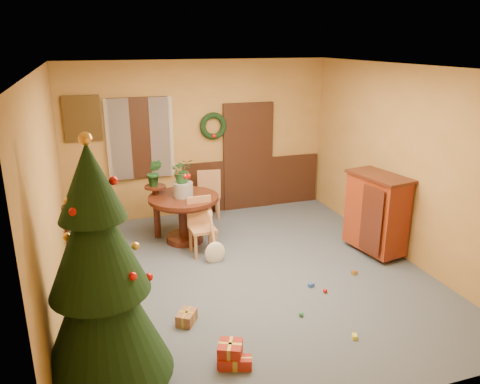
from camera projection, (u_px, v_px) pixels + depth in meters
name	position (u px, v px, depth m)	size (l,w,h in m)	color
room_envelope	(211.00, 156.00, 8.90)	(5.50, 5.50, 5.50)	#3A4355
dining_table	(184.00, 210.00, 7.71)	(1.15, 1.15, 0.79)	black
urn	(183.00, 189.00, 7.60)	(0.32, 0.32, 0.24)	slate
centerpiece_plant	(182.00, 171.00, 7.50)	(0.36, 0.31, 0.40)	#1E4C23
chair_near	(201.00, 224.00, 7.33)	(0.40, 0.40, 0.90)	olive
chair_far	(209.00, 192.00, 8.73)	(0.48, 0.48, 0.97)	olive
guitar	(215.00, 239.00, 7.02)	(0.32, 0.15, 0.75)	beige
plant_stand	(156.00, 206.00, 7.86)	(0.36, 0.36, 0.92)	black
stand_plant	(154.00, 173.00, 7.69)	(0.25, 0.20, 0.45)	#19471E
christmas_tree	(100.00, 280.00, 4.15)	(1.22, 1.22, 2.53)	#382111
writing_desk	(90.00, 215.00, 7.52)	(0.90, 0.68, 0.72)	black
sideboard	(376.00, 212.00, 7.25)	(0.69, 1.07, 1.28)	#501209
gift_b	(230.00, 353.00, 4.86)	(0.32, 0.32, 0.25)	maroon
gift_c	(187.00, 317.00, 5.58)	(0.30, 0.32, 0.15)	brown
gift_d	(235.00, 363.00, 4.81)	(0.37, 0.24, 0.12)	maroon
toy_a	(311.00, 285.00, 6.41)	(0.08, 0.05, 0.05)	#264DA8
toy_b	(301.00, 314.00, 5.72)	(0.06, 0.06, 0.06)	#23823D
toy_c	(355.00, 337.00, 5.30)	(0.08, 0.05, 0.05)	yellow
toy_d	(325.00, 291.00, 6.25)	(0.06, 0.06, 0.06)	red
toy_e	(354.00, 273.00, 6.75)	(0.08, 0.05, 0.05)	gold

